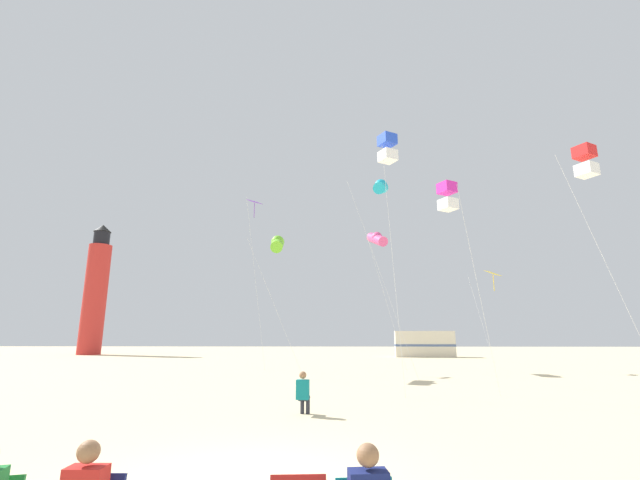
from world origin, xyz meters
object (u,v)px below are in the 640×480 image
kite_tube_lime (278,244)px  kite_diamond_violet (255,209)px  kite_diamond_gold (492,276)px  rv_van_cream (424,344)px  kite_box_blue (388,149)px  kite_box_scarlet (585,161)px  kite_box_magenta (448,197)px  lighthouse_distant (96,292)px  kite_flyer_standing (303,392)px  kite_tube_cyan (381,187)px  kite_tube_rainbow (377,239)px

kite_tube_lime → kite_diamond_violet: kite_diamond_violet is taller
kite_diamond_gold → kite_diamond_violet: bearing=178.9°
kite_diamond_violet → rv_van_cream: bearing=52.3°
kite_box_blue → kite_diamond_violet: (-7.92, 13.11, 1.52)m
kite_box_scarlet → kite_box_magenta: kite_box_scarlet is taller
kite_diamond_gold → lighthouse_distant: bearing=148.5°
kite_box_blue → kite_tube_lime: (-5.59, 8.60, -2.03)m
kite_flyer_standing → kite_box_blue: (3.07, 3.86, 8.95)m
kite_tube_cyan → kite_box_blue: size_ratio=1.14×
kite_box_magenta → kite_tube_rainbow: bearing=97.2°
kite_box_scarlet → kite_box_magenta: (-4.56, 1.83, -0.68)m
kite_tube_lime → kite_box_magenta: bearing=-45.4°
kite_flyer_standing → kite_box_blue: size_ratio=0.11×
kite_tube_lime → kite_diamond_violet: 6.20m
kite_diamond_violet → rv_van_cream: kite_diamond_violet is taller
kite_box_magenta → kite_diamond_gold: 13.76m
kite_box_magenta → kite_diamond_gold: size_ratio=1.27×
kite_diamond_violet → rv_van_cream: size_ratio=1.80×
kite_tube_cyan → kite_box_magenta: bearing=-77.1°
kite_tube_rainbow → kite_diamond_gold: size_ratio=1.47×
kite_box_magenta → kite_diamond_gold: (5.95, 12.31, -1.57)m
kite_tube_lime → kite_box_blue: bearing=-57.0°
kite_tube_rainbow → kite_diamond_violet: (-8.71, -0.29, 2.21)m
lighthouse_distant → kite_box_magenta: bearing=-46.7°
kite_box_scarlet → kite_box_blue: (-6.97, 1.34, 1.24)m
kite_box_magenta → kite_tube_rainbow: kite_tube_rainbow is taller
kite_tube_rainbow → rv_van_cream: kite_tube_rainbow is taller
kite_flyer_standing → kite_box_magenta: kite_box_magenta is taller
kite_diamond_violet → rv_van_cream: (15.56, 20.11, -9.70)m
lighthouse_distant → kite_tube_lime: bearing=-47.1°
kite_diamond_gold → lighthouse_distant: (-41.48, 25.41, 1.76)m
kite_box_scarlet → kite_diamond_violet: (-14.90, 14.46, 2.76)m
kite_box_magenta → kite_diamond_violet: bearing=129.3°
kite_flyer_standing → kite_diamond_violet: size_ratio=0.10×
kite_diamond_gold → kite_tube_rainbow: bearing=175.4°
lighthouse_distant → rv_van_cream: size_ratio=2.55×
kite_box_magenta → kite_box_blue: 3.12m
kite_box_scarlet → kite_diamond_violet: kite_diamond_violet is taller
kite_flyer_standing → kite_tube_cyan: (3.68, 12.22, 10.29)m
kite_box_blue → lighthouse_distant: bearing=130.9°
kite_flyer_standing → lighthouse_distant: size_ratio=0.07×
kite_box_magenta → kite_tube_lime: kite_tube_lime is taller
kite_diamond_gold → rv_van_cream: size_ratio=0.99×
kite_diamond_gold → kite_diamond_violet: (-16.29, 0.32, 5.01)m
kite_tube_rainbow → kite_box_blue: size_ratio=0.94×
kite_box_magenta → lighthouse_distant: bearing=133.3°
kite_tube_rainbow → kite_box_scarlet: bearing=-67.2°
kite_flyer_standing → kite_box_scarlet: bearing=-158.2°
kite_box_blue → kite_tube_lime: size_ratio=1.23×
kite_tube_rainbow → lighthouse_distant: (-33.90, 24.81, -1.04)m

